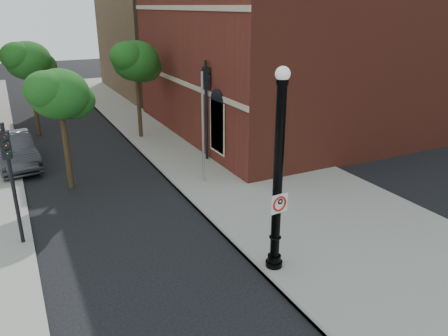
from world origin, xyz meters
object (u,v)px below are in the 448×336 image
lamppost (278,184)px  parked_car (14,151)px  traffic_signal_left (9,166)px  traffic_signal_right (206,95)px  no_parking_sign (279,203)px

lamppost → parked_car: size_ratio=1.22×
traffic_signal_left → traffic_signal_right: traffic_signal_right is taller
parked_car → traffic_signal_right: (8.97, -3.52, 2.63)m
lamppost → traffic_signal_right: bearing=77.0°
parked_car → traffic_signal_left: (-0.14, -8.56, 2.04)m
no_parking_sign → traffic_signal_left: traffic_signal_left is taller
no_parking_sign → traffic_signal_left: size_ratio=0.14×
traffic_signal_left → no_parking_sign: bearing=-25.9°
lamppost → traffic_signal_left: 8.44m
traffic_signal_left → traffic_signal_right: size_ratio=0.83×
lamppost → parked_car: (-6.66, 13.55, -2.01)m
lamppost → parked_car: bearing=116.2°
parked_car → traffic_signal_left: size_ratio=1.19×
parked_car → traffic_signal_right: 9.99m
no_parking_sign → traffic_signal_right: size_ratio=0.12×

